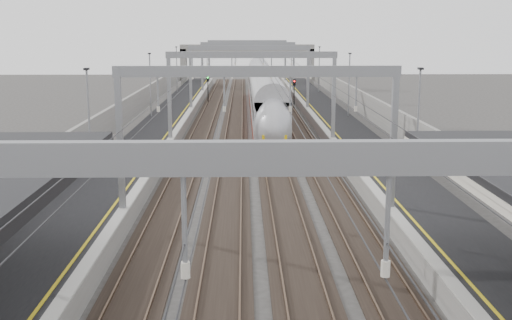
{
  "coord_description": "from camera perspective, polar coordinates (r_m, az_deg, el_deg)",
  "views": [
    {
      "loc": [
        -0.62,
        -7.07,
        9.16
      ],
      "look_at": [
        0.0,
        25.03,
        2.66
      ],
      "focal_mm": 45.0,
      "sensor_mm": 36.0,
      "label": 1
    }
  ],
  "objects": [
    {
      "name": "overhead_line",
      "position": [
        58.76,
        -0.51,
        8.5
      ],
      "size": [
        13.0,
        140.0,
        6.6
      ],
      "color": "gray",
      "rests_on": "platform_left"
    },
    {
      "name": "overbridge",
      "position": [
        107.14,
        -0.79,
        9.39
      ],
      "size": [
        22.0,
        2.2,
        6.9
      ],
      "color": "gray",
      "rests_on": "ground"
    },
    {
      "name": "platform_left",
      "position": [
        53.29,
        -9.06,
        1.95
      ],
      "size": [
        4.0,
        120.0,
        1.0
      ],
      "primitive_type": "cube",
      "color": "black",
      "rests_on": "ground"
    },
    {
      "name": "signal_green",
      "position": [
        82.9,
        -4.3,
        6.75
      ],
      "size": [
        0.32,
        0.32,
        3.48
      ],
      "color": "black",
      "rests_on": "ground"
    },
    {
      "name": "signal_red_near",
      "position": [
        78.91,
        1.68,
        6.54
      ],
      "size": [
        0.32,
        0.32,
        3.48
      ],
      "color": "black",
      "rests_on": "ground"
    },
    {
      "name": "platform_right",
      "position": [
        53.48,
        8.19,
        2.01
      ],
      "size": [
        4.0,
        120.0,
        1.0
      ],
      "primitive_type": "cube",
      "color": "black",
      "rests_on": "ground"
    },
    {
      "name": "train",
      "position": [
        67.25,
        0.71,
        5.44
      ],
      "size": [
        2.75,
        50.07,
        4.34
      ],
      "color": "maroon",
      "rests_on": "ground"
    },
    {
      "name": "wall_right",
      "position": [
        53.92,
        11.58,
        3.15
      ],
      "size": [
        0.3,
        120.0,
        3.2
      ],
      "primitive_type": "cube",
      "color": "gray",
      "rests_on": "ground"
    },
    {
      "name": "wall_left",
      "position": [
        53.66,
        -12.48,
        3.08
      ],
      "size": [
        0.3,
        120.0,
        3.2
      ],
      "primitive_type": "cube",
      "color": "gray",
      "rests_on": "ground"
    },
    {
      "name": "tracks",
      "position": [
        52.86,
        -0.42,
        1.52
      ],
      "size": [
        11.4,
        140.0,
        0.2
      ],
      "color": "black",
      "rests_on": "ground"
    },
    {
      "name": "signal_red_far",
      "position": [
        76.81,
        3.41,
        6.39
      ],
      "size": [
        0.32,
        0.32,
        3.48
      ],
      "color": "black",
      "rests_on": "ground"
    }
  ]
}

